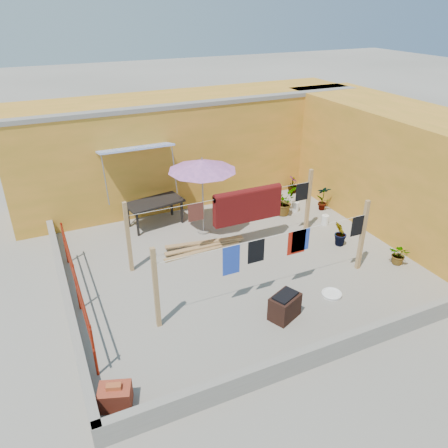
{
  "coord_description": "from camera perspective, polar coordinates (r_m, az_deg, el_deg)",
  "views": [
    {
      "loc": [
        -4.17,
        -8.16,
        5.84
      ],
      "look_at": [
        -0.28,
        0.3,
        1.01
      ],
      "focal_mm": 35.0,
      "sensor_mm": 36.0,
      "label": 1
    }
  ],
  "objects": [
    {
      "name": "ground",
      "position": [
        10.86,
        2.02,
        -5.11
      ],
      "size": [
        80.0,
        80.0,
        0.0
      ],
      "primitive_type": "plane",
      "color": "#9E998E",
      "rests_on": "ground"
    },
    {
      "name": "plant_right_c",
      "position": [
        11.52,
        21.94,
        -3.72
      ],
      "size": [
        0.61,
        0.63,
        0.53
      ],
      "primitive_type": "imported",
      "rotation": [
        0.0,
        0.0,
        5.27
      ],
      "color": "#1D5518",
      "rests_on": "ground"
    },
    {
      "name": "brazier",
      "position": [
        9.1,
        7.93,
        -10.58
      ],
      "size": [
        0.74,
        0.63,
        0.56
      ],
      "color": "black",
      "rests_on": "ground"
    },
    {
      "name": "plant_back_b",
      "position": [
        14.83,
        8.97,
        5.11
      ],
      "size": [
        0.42,
        0.42,
        0.59
      ],
      "primitive_type": "imported",
      "rotation": [
        0.0,
        0.0,
        1.23
      ],
      "color": "#1D5518",
      "rests_on": "ground"
    },
    {
      "name": "outdoor_table",
      "position": [
        12.5,
        -9.06,
        2.64
      ],
      "size": [
        1.69,
        1.04,
        0.74
      ],
      "color": "black",
      "rests_on": "ground"
    },
    {
      "name": "red_railing",
      "position": [
        9.46,
        -18.83,
        -6.99
      ],
      "size": [
        0.05,
        4.2,
        1.1
      ],
      "color": "maroon",
      "rests_on": "ground"
    },
    {
      "name": "parapet_front",
      "position": [
        8.36,
        13.5,
        -15.74
      ],
      "size": [
        8.3,
        0.16,
        0.44
      ],
      "primitive_type": "cube",
      "color": "gray",
      "rests_on": "ground"
    },
    {
      "name": "clothesline_rig",
      "position": [
        10.96,
        3.29,
        1.61
      ],
      "size": [
        5.09,
        2.35,
        1.8
      ],
      "color": "tan",
      "rests_on": "ground"
    },
    {
      "name": "wall_right",
      "position": [
        13.13,
        23.04,
        6.36
      ],
      "size": [
        2.4,
        9.0,
        3.2
      ],
      "primitive_type": "cube",
      "color": "orange",
      "rests_on": "ground"
    },
    {
      "name": "wall_back",
      "position": [
        14.31,
        -4.59,
        10.14
      ],
      "size": [
        11.0,
        3.27,
        3.21
      ],
      "color": "orange",
      "rests_on": "ground"
    },
    {
      "name": "plant_right_b",
      "position": [
        11.81,
        14.98,
        -1.23
      ],
      "size": [
        0.5,
        0.51,
        0.72
      ],
      "primitive_type": "imported",
      "rotation": [
        0.0,
        0.0,
        4.01
      ],
      "color": "#1D5518",
      "rests_on": "ground"
    },
    {
      "name": "plant_right_a",
      "position": [
        13.73,
        12.81,
        3.37
      ],
      "size": [
        0.49,
        0.41,
        0.8
      ],
      "primitive_type": "imported",
      "rotation": [
        0.0,
        0.0,
        2.8
      ],
      "color": "#1D5518",
      "rests_on": "ground"
    },
    {
      "name": "brick_stack",
      "position": [
        7.67,
        -14.02,
        -21.01
      ],
      "size": [
        0.61,
        0.52,
        0.45
      ],
      "color": "#9C3824",
      "rests_on": "ground"
    },
    {
      "name": "white_basin",
      "position": [
        10.02,
        13.88,
        -8.86
      ],
      "size": [
        0.45,
        0.45,
        0.08
      ],
      "color": "white",
      "rests_on": "ground"
    },
    {
      "name": "patio_umbrella",
      "position": [
        11.45,
        -2.88,
        7.61
      ],
      "size": [
        2.39,
        2.39,
        2.19
      ],
      "color": "gray",
      "rests_on": "ground"
    },
    {
      "name": "water_jug_b",
      "position": [
        13.57,
        9.29,
        2.27
      ],
      "size": [
        0.22,
        0.22,
        0.35
      ],
      "color": "white",
      "rests_on": "ground"
    },
    {
      "name": "lumber_pile",
      "position": [
        11.43,
        -2.69,
        -2.94
      ],
      "size": [
        2.25,
        0.62,
        0.14
      ],
      "color": "tan",
      "rests_on": "ground"
    },
    {
      "name": "plant_back_a",
      "position": [
        13.23,
        7.72,
        2.97
      ],
      "size": [
        0.99,
        0.97,
        0.84
      ],
      "primitive_type": "imported",
      "rotation": [
        0.0,
        0.0,
        0.6
      ],
      "color": "#1D5518",
      "rests_on": "ground"
    },
    {
      "name": "green_hose",
      "position": [
        14.0,
        3.55,
        2.87
      ],
      "size": [
        0.54,
        0.54,
        0.08
      ],
      "color": "#1A781F",
      "rests_on": "ground"
    },
    {
      "name": "parapet_left",
      "position": [
        9.9,
        -19.87,
        -9.04
      ],
      "size": [
        0.16,
        7.3,
        0.44
      ],
      "primitive_type": "cube",
      "color": "gray",
      "rests_on": "ground"
    },
    {
      "name": "water_jug_a",
      "position": [
        12.93,
        13.06,
        0.53
      ],
      "size": [
        0.21,
        0.21,
        0.33
      ],
      "color": "white",
      "rests_on": "ground"
    }
  ]
}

